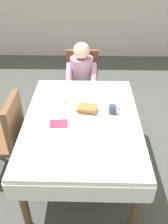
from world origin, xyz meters
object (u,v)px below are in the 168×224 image
(syrup_pitcher, at_px, (65,100))
(spoon_near_edge, at_px, (88,131))
(breakfast_stack, at_px, (87,108))
(dining_table_main, at_px, (82,125))
(diner_person, at_px, (82,76))
(knife_right_of_plate, at_px, (105,113))
(chair_diner, at_px, (82,80))
(chair_left_side, at_px, (7,133))
(cup_coffee, at_px, (113,109))
(fork_left_of_plate, at_px, (67,113))
(plate_breakfast, at_px, (86,111))

(syrup_pitcher, relative_size, spoon_near_edge, 0.53)
(breakfast_stack, bearing_deg, syrup_pitcher, 145.66)
(dining_table_main, xyz_separation_m, diner_person, (-0.04, 1.01, 0.02))
(breakfast_stack, distance_m, knife_right_of_plate, 0.19)
(syrup_pitcher, distance_m, knife_right_of_plate, 0.46)
(breakfast_stack, bearing_deg, chair_diner, 94.42)
(chair_diner, bearing_deg, spoon_near_edge, 93.97)
(dining_table_main, xyz_separation_m, chair_left_side, (-0.77, 0.00, -0.12))
(dining_table_main, relative_size, breakfast_stack, 7.26)
(cup_coffee, bearing_deg, fork_left_of_plate, -178.96)
(dining_table_main, distance_m, chair_left_side, 0.78)
(diner_person, bearing_deg, plate_breakfast, 94.55)
(chair_left_side, bearing_deg, plate_breakfast, -82.84)
(fork_left_of_plate, bearing_deg, spoon_near_edge, -139.86)
(chair_diner, bearing_deg, dining_table_main, 91.72)
(chair_diner, relative_size, knife_right_of_plate, 4.65)
(dining_table_main, distance_m, plate_breakfast, 0.15)
(chair_diner, height_order, knife_right_of_plate, chair_diner)
(cup_coffee, bearing_deg, dining_table_main, -163.35)
(chair_left_side, bearing_deg, dining_table_main, -90.00)
(syrup_pitcher, bearing_deg, plate_breakfast, -35.04)
(plate_breakfast, distance_m, syrup_pitcher, 0.28)
(dining_table_main, bearing_deg, spoon_near_edge, -72.85)
(syrup_pitcher, xyz_separation_m, fork_left_of_plate, (0.04, -0.18, -0.04))
(chair_left_side, distance_m, plate_breakfast, 0.84)
(chair_diner, distance_m, breakfast_stack, 1.10)
(diner_person, relative_size, cup_coffee, 9.91)
(cup_coffee, distance_m, fork_left_of_plate, 0.45)
(chair_diner, xyz_separation_m, knife_right_of_plate, (0.26, -1.09, 0.21))
(dining_table_main, distance_m, spoon_near_edge, 0.22)
(syrup_pitcher, bearing_deg, chair_left_side, -155.73)
(chair_diner, height_order, cup_coffee, chair_diner)
(chair_left_side, bearing_deg, breakfast_stack, -83.12)
(diner_person, xyz_separation_m, cup_coffee, (0.34, -0.92, 0.11))
(chair_left_side, height_order, breakfast_stack, chair_left_side)
(breakfast_stack, relative_size, fork_left_of_plate, 1.17)
(plate_breakfast, bearing_deg, cup_coffee, -2.57)
(chair_diner, height_order, plate_breakfast, chair_diner)
(chair_left_side, height_order, spoon_near_edge, chair_left_side)
(dining_table_main, height_order, chair_diner, chair_diner)
(breakfast_stack, relative_size, syrup_pitcher, 2.63)
(breakfast_stack, height_order, syrup_pitcher, syrup_pitcher)
(dining_table_main, height_order, plate_breakfast, plate_breakfast)
(chair_diner, relative_size, spoon_near_edge, 6.20)
(breakfast_stack, bearing_deg, diner_person, 95.17)
(dining_table_main, distance_m, breakfast_stack, 0.17)
(breakfast_stack, bearing_deg, cup_coffee, -2.02)
(plate_breakfast, relative_size, knife_right_of_plate, 1.40)
(chair_left_side, height_order, plate_breakfast, chair_left_side)
(chair_left_side, xyz_separation_m, syrup_pitcher, (0.58, 0.26, 0.25))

